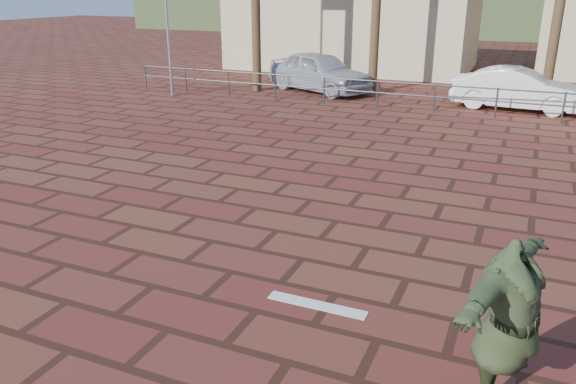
% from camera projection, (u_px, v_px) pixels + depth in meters
% --- Properties ---
extents(ground, '(120.00, 120.00, 0.00)m').
position_uv_depth(ground, '(302.00, 259.00, 8.96)').
color(ground, brown).
rests_on(ground, ground).
extents(paint_stripe, '(1.40, 0.22, 0.01)m').
position_uv_depth(paint_stripe, '(317.00, 305.00, 7.67)').
color(paint_stripe, white).
rests_on(paint_stripe, ground).
extents(guardrail, '(24.06, 0.06, 1.00)m').
position_uv_depth(guardrail, '(435.00, 93.00, 19.06)').
color(guardrail, '#47494F').
rests_on(guardrail, ground).
extents(building_west, '(12.60, 7.60, 4.50)m').
position_uv_depth(building_west, '(354.00, 23.00, 29.35)').
color(building_west, beige).
rests_on(building_west, ground).
extents(skateboarder, '(1.16, 2.32, 1.82)m').
position_uv_depth(skateboarder, '(508.00, 326.00, 5.40)').
color(skateboarder, '#2E391E').
rests_on(skateboarder, longboard).
extents(car_silver, '(5.09, 3.71, 1.61)m').
position_uv_depth(car_silver, '(319.00, 72.00, 22.91)').
color(car_silver, '#B5B7BD').
rests_on(car_silver, ground).
extents(car_white, '(4.48, 1.86, 1.44)m').
position_uv_depth(car_white, '(518.00, 89.00, 19.51)').
color(car_white, white).
rests_on(car_white, ground).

